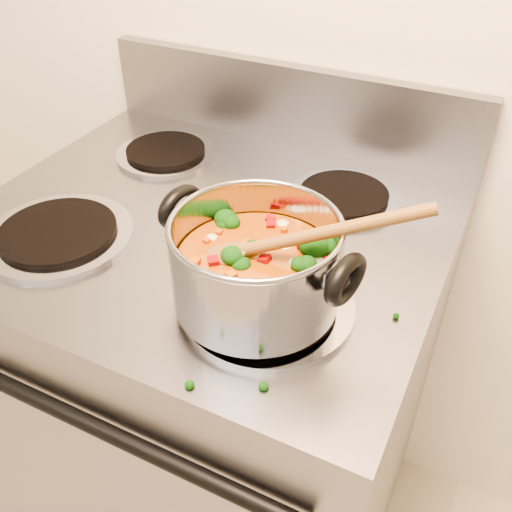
% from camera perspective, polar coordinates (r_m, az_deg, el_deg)
% --- Properties ---
extents(electric_range, '(0.79, 0.71, 1.08)m').
position_cam_1_polar(electric_range, '(1.28, -3.71, -13.23)').
color(electric_range, gray).
rests_on(electric_range, ground).
extents(stockpot, '(0.29, 0.22, 0.14)m').
position_cam_1_polar(stockpot, '(0.74, -0.01, -0.99)').
color(stockpot, '#95959C').
rests_on(stockpot, electric_range).
extents(wooden_spoon, '(0.29, 0.13, 0.12)m').
position_cam_1_polar(wooden_spoon, '(0.72, 1.65, 1.21)').
color(wooden_spoon, brown).
rests_on(wooden_spoon, stockpot).
extents(cooktop_crumbs, '(0.36, 0.29, 0.01)m').
position_cam_1_polar(cooktop_crumbs, '(0.82, 3.70, -2.86)').
color(cooktop_crumbs, black).
rests_on(cooktop_crumbs, electric_range).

